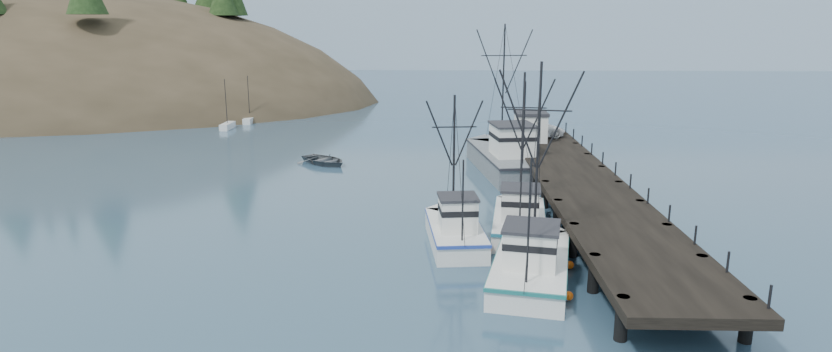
% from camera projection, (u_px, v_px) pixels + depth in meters
% --- Properties ---
extents(ground, '(400.00, 400.00, 0.00)m').
position_uv_depth(ground, '(362.00, 297.00, 31.68)').
color(ground, navy).
rests_on(ground, ground).
extents(pier, '(6.00, 44.00, 2.00)m').
position_uv_depth(pier, '(582.00, 185.00, 46.40)').
color(pier, black).
rests_on(pier, ground).
extents(distant_ridge, '(360.00, 40.00, 26.00)m').
position_uv_depth(distant_ridge, '(458.00, 65.00, 196.60)').
color(distant_ridge, '#9EB2C6').
rests_on(distant_ridge, ground).
extents(distant_ridge_far, '(180.00, 25.00, 18.00)m').
position_uv_depth(distant_ridge_far, '(305.00, 62.00, 212.75)').
color(distant_ridge_far, silver).
rests_on(distant_ridge_far, ground).
extents(moored_sailboats, '(22.85, 14.31, 6.35)m').
position_uv_depth(moored_sailboats, '(172.00, 120.00, 85.86)').
color(moored_sailboats, white).
rests_on(moored_sailboats, ground).
extents(trawler_near, '(5.63, 11.45, 11.51)m').
position_uv_depth(trawler_near, '(532.00, 261.00, 34.20)').
color(trawler_near, white).
rests_on(trawler_near, ground).
extents(trawler_mid, '(3.80, 9.08, 9.26)m').
position_uv_depth(trawler_mid, '(455.00, 230.00, 39.30)').
color(trawler_mid, white).
rests_on(trawler_mid, ground).
extents(trawler_far, '(4.28, 10.07, 10.41)m').
position_uv_depth(trawler_far, '(519.00, 219.00, 41.42)').
color(trawler_far, white).
rests_on(trawler_far, ground).
extents(work_vessel, '(6.70, 16.02, 13.28)m').
position_uv_depth(work_vessel, '(505.00, 157.00, 58.34)').
color(work_vessel, slate).
rests_on(work_vessel, ground).
extents(pier_shed, '(3.00, 3.20, 2.80)m').
position_uv_depth(pier_shed, '(531.00, 126.00, 61.57)').
color(pier_shed, silver).
rests_on(pier_shed, pier).
extents(pickup_truck, '(6.50, 4.16, 1.67)m').
position_uv_depth(pickup_truck, '(534.00, 129.00, 63.65)').
color(pickup_truck, white).
rests_on(pickup_truck, pier).
extents(motorboat, '(6.52, 6.42, 1.11)m').
position_uv_depth(motorboat, '(325.00, 164.00, 61.20)').
color(motorboat, '#51555A').
rests_on(motorboat, ground).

